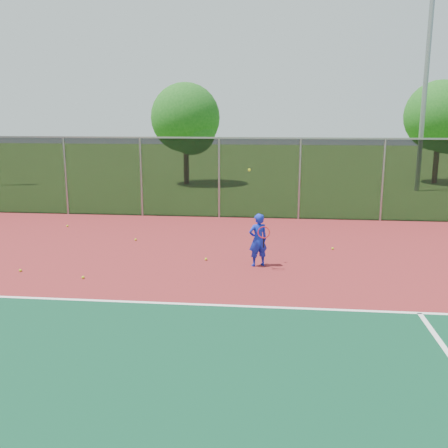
# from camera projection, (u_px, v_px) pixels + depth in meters

# --- Properties ---
(ground) EXTENTS (120.00, 120.00, 0.00)m
(ground) POSITION_uv_depth(u_px,v_px,m) (333.00, 391.00, 7.11)
(ground) COLOR #38621C
(ground) RESTS_ON ground
(court_apron) EXTENTS (30.00, 20.00, 0.02)m
(court_apron) POSITION_uv_depth(u_px,v_px,m) (321.00, 331.00, 9.05)
(court_apron) COLOR maroon
(court_apron) RESTS_ON ground
(fence_back) EXTENTS (30.00, 0.06, 3.03)m
(fence_back) POSITION_uv_depth(u_px,v_px,m) (300.00, 178.00, 18.44)
(fence_back) COLOR black
(fence_back) RESTS_ON court_apron
(tennis_player) EXTENTS (0.60, 0.67, 2.51)m
(tennis_player) POSITION_uv_depth(u_px,v_px,m) (258.00, 240.00, 12.78)
(tennis_player) COLOR #1426BC
(tennis_player) RESTS_ON court_apron
(practice_ball_3) EXTENTS (0.07, 0.07, 0.07)m
(practice_ball_3) POSITION_uv_depth(u_px,v_px,m) (83.00, 277.00, 11.90)
(practice_ball_3) COLOR #BCD118
(practice_ball_3) RESTS_ON court_apron
(practice_ball_4) EXTENTS (0.07, 0.07, 0.07)m
(practice_ball_4) POSITION_uv_depth(u_px,v_px,m) (20.00, 270.00, 12.43)
(practice_ball_4) COLOR #BCD118
(practice_ball_4) RESTS_ON court_apron
(practice_ball_5) EXTENTS (0.07, 0.07, 0.07)m
(practice_ball_5) POSITION_uv_depth(u_px,v_px,m) (136.00, 240.00, 15.50)
(practice_ball_5) COLOR #BCD118
(practice_ball_5) RESTS_ON court_apron
(practice_ball_6) EXTENTS (0.07, 0.07, 0.07)m
(practice_ball_6) POSITION_uv_depth(u_px,v_px,m) (67.00, 226.00, 17.41)
(practice_ball_6) COLOR #BCD118
(practice_ball_6) RESTS_ON court_apron
(practice_ball_7) EXTENTS (0.07, 0.07, 0.07)m
(practice_ball_7) POSITION_uv_depth(u_px,v_px,m) (333.00, 248.00, 14.47)
(practice_ball_7) COLOR #BCD118
(practice_ball_7) RESTS_ON court_apron
(practice_ball_8) EXTENTS (0.07, 0.07, 0.07)m
(practice_ball_8) POSITION_uv_depth(u_px,v_px,m) (206.00, 259.00, 13.40)
(practice_ball_8) COLOR #BCD118
(practice_ball_8) RESTS_ON court_apron
(floodlight_n) EXTENTS (0.90, 0.40, 13.32)m
(floodlight_n) POSITION_uv_depth(u_px,v_px,m) (429.00, 39.00, 24.24)
(floodlight_n) COLOR gray
(floodlight_n) RESTS_ON ground
(tree_back_left) EXTENTS (3.82, 3.82, 5.61)m
(tree_back_left) POSITION_uv_depth(u_px,v_px,m) (187.00, 121.00, 27.52)
(tree_back_left) COLOR #342312
(tree_back_left) RESTS_ON ground
(tree_back_mid) EXTENTS (3.93, 3.93, 5.77)m
(tree_back_mid) POSITION_uv_depth(u_px,v_px,m) (442.00, 119.00, 27.79)
(tree_back_mid) COLOR #342312
(tree_back_mid) RESTS_ON ground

